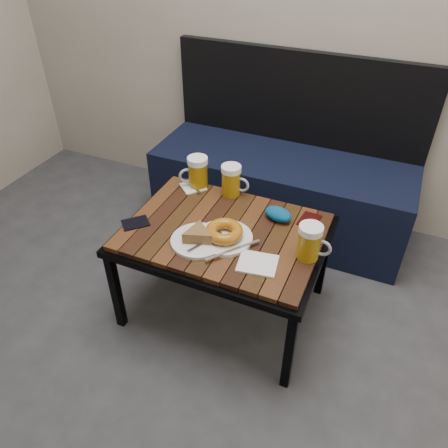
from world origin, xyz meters
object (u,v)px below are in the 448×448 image
at_px(plate_pie, 198,237).
at_px(passport_navy, 135,223).
at_px(beer_mug_left, 197,172).
at_px(beer_mug_right, 310,242).
at_px(knit_pouch, 278,214).
at_px(cafe_table, 224,238).
at_px(bench, 282,184).
at_px(passport_burgundy, 309,220).
at_px(beer_mug_centre, 232,180).
at_px(plate_bagel, 224,234).

relative_size(plate_pie, passport_navy, 2.01).
distance_m(beer_mug_left, plate_pie, 0.42).
height_order(beer_mug_left, beer_mug_right, beer_mug_left).
distance_m(plate_pie, knit_pouch, 0.37).
bearing_deg(cafe_table, passport_navy, -162.72).
relative_size(bench, knit_pouch, 11.37).
relative_size(beer_mug_left, passport_burgundy, 1.41).
height_order(beer_mug_right, plate_pie, beer_mug_right).
height_order(plate_pie, passport_navy, plate_pie).
relative_size(beer_mug_centre, passport_burgundy, 1.35).
bearing_deg(cafe_table, plate_bagel, -66.09).
bearing_deg(beer_mug_right, passport_burgundy, 103.60).
height_order(cafe_table, plate_bagel, plate_bagel).
bearing_deg(passport_burgundy, passport_navy, -148.59).
height_order(bench, beer_mug_right, bench).
xyz_separation_m(bench, cafe_table, (-0.03, -0.74, 0.16)).
bearing_deg(plate_pie, passport_burgundy, 40.44).
height_order(bench, knit_pouch, bench).
bearing_deg(beer_mug_centre, plate_bagel, -75.08).
bearing_deg(plate_pie, plate_bagel, 33.10).
bearing_deg(plate_bagel, passport_burgundy, 42.44).
bearing_deg(beer_mug_centre, plate_pie, -90.67).
relative_size(plate_bagel, passport_navy, 2.54).
bearing_deg(beer_mug_right, beer_mug_left, 155.64).
xyz_separation_m(plate_pie, passport_navy, (-0.30, 0.00, -0.02)).
distance_m(beer_mug_left, beer_mug_centre, 0.17).
relative_size(cafe_table, passport_navy, 7.64).
height_order(cafe_table, beer_mug_centre, beer_mug_centre).
bearing_deg(plate_pie, knit_pouch, 48.17).
xyz_separation_m(beer_mug_right, plate_bagel, (-0.34, -0.03, -0.05)).
xyz_separation_m(passport_navy, knit_pouch, (0.54, 0.27, 0.02)).
height_order(beer_mug_centre, plate_bagel, beer_mug_centre).
bearing_deg(plate_bagel, beer_mug_centre, 107.55).
distance_m(beer_mug_left, passport_burgundy, 0.56).
bearing_deg(knit_pouch, beer_mug_centre, 158.29).
distance_m(plate_bagel, passport_burgundy, 0.39).
bearing_deg(beer_mug_centre, passport_burgundy, -11.38).
xyz_separation_m(cafe_table, knit_pouch, (0.18, 0.16, 0.07)).
xyz_separation_m(bench, plate_bagel, (-0.01, -0.80, 0.23)).
relative_size(plate_bagel, passport_burgundy, 2.59).
bearing_deg(plate_bagel, knit_pouch, 54.05).
bearing_deg(beer_mug_right, cafe_table, 176.33).
distance_m(cafe_table, passport_navy, 0.38).
bearing_deg(beer_mug_right, plate_pie, -167.56).
xyz_separation_m(beer_mug_right, passport_navy, (-0.72, -0.09, -0.07)).
distance_m(bench, beer_mug_left, 0.62).
bearing_deg(bench, plate_bagel, -90.58).
distance_m(bench, beer_mug_centre, 0.56).
distance_m(beer_mug_right, passport_navy, 0.73).
height_order(cafe_table, passport_navy, passport_navy).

